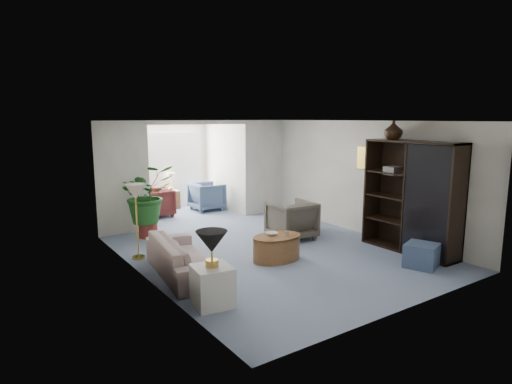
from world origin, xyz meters
TOP-DOWN VIEW (x-y plane):
  - floor at (0.00, 0.00)m, footprint 6.00×6.00m
  - sunroom_floor at (0.00, 4.10)m, footprint 2.60×2.60m
  - back_pier_left at (-1.90, 3.00)m, footprint 1.20×0.12m
  - back_pier_right at (1.90, 3.00)m, footprint 1.20×0.12m
  - back_header at (0.00, 3.00)m, footprint 2.60×0.12m
  - window_pane at (0.00, 5.18)m, footprint 2.20×0.02m
  - window_blinds at (0.00, 5.15)m, footprint 2.20×0.02m
  - framed_picture at (2.46, -0.10)m, footprint 0.04×0.50m
  - sofa at (-1.90, -0.07)m, footprint 1.09×2.15m
  - end_table at (-2.10, -1.42)m, footprint 0.57×0.57m
  - table_lamp at (-2.10, -1.42)m, footprint 0.44×0.44m
  - floor_lamp at (-2.26, 1.13)m, footprint 0.36×0.36m
  - coffee_table at (-0.20, -0.36)m, footprint 1.08×1.08m
  - coffee_bowl at (-0.25, -0.26)m, footprint 0.23×0.23m
  - coffee_cup at (-0.05, -0.46)m, footprint 0.10×0.10m
  - wingback_chair at (0.92, 0.60)m, footprint 0.94×0.96m
  - side_table_dark at (1.62, 0.90)m, footprint 0.58×0.53m
  - entertainment_cabinet at (2.23, -1.39)m, footprint 0.51×1.92m
  - cabinet_urn at (2.23, -0.89)m, footprint 0.35×0.35m
  - ottoman at (1.65, -2.08)m, footprint 0.66×0.66m
  - plant_pot at (-1.59, 2.42)m, footprint 0.40×0.40m
  - house_plant at (-1.59, 2.42)m, footprint 1.14×0.98m
  - sunroom_chair_blue at (0.80, 4.22)m, footprint 0.86×0.83m
  - sunroom_chair_maroon at (-0.70, 4.22)m, footprint 0.81×0.79m
  - sunroom_table at (0.05, 4.97)m, footprint 0.42×0.33m
  - shelf_clutter at (2.18, -1.52)m, footprint 0.30×1.23m

SIDE VIEW (x-z plane):
  - floor at x=0.00m, z-range 0.00..0.00m
  - sunroom_floor at x=0.00m, z-range 0.00..0.00m
  - plant_pot at x=-1.59m, z-range 0.00..0.32m
  - ottoman at x=1.65m, z-range 0.00..0.41m
  - coffee_table at x=-0.20m, z-range 0.00..0.45m
  - sunroom_table at x=0.05m, z-range 0.00..0.51m
  - side_table_dark at x=1.62m, z-range 0.00..0.56m
  - end_table at x=-2.10m, z-range 0.00..0.56m
  - sofa at x=-1.90m, z-range 0.00..0.60m
  - sunroom_chair_maroon at x=-0.70m, z-range 0.00..0.73m
  - sunroom_chair_blue at x=0.80m, z-range 0.00..0.77m
  - wingback_chair at x=0.92m, z-range 0.00..0.81m
  - coffee_bowl at x=-0.25m, z-range 0.45..0.50m
  - coffee_cup at x=-0.05m, z-range 0.45..0.54m
  - table_lamp at x=-2.10m, z-range 0.76..1.06m
  - house_plant at x=-1.59m, z-range 0.32..1.58m
  - entertainment_cabinet at x=2.23m, z-range 0.00..2.14m
  - shelf_clutter at x=2.18m, z-range 0.56..1.62m
  - back_pier_left at x=-1.90m, z-range 0.00..2.50m
  - back_pier_right at x=1.90m, z-range 0.00..2.50m
  - floor_lamp at x=-2.26m, z-range 1.11..1.39m
  - window_pane at x=0.00m, z-range 0.65..2.15m
  - window_blinds at x=0.00m, z-range 0.65..2.15m
  - framed_picture at x=2.46m, z-range 1.50..1.90m
  - cabinet_urn at x=2.23m, z-range 2.14..2.51m
  - back_header at x=0.00m, z-range 2.40..2.50m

